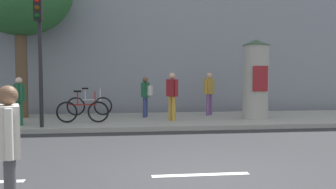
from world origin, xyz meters
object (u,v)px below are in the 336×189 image
(traffic_light, at_px, (39,39))
(bicycle_upright, at_px, (83,111))
(pedestrian_in_light_jacket, at_px, (9,144))
(pedestrian_with_bag, at_px, (146,93))
(pedestrian_near_pole, at_px, (19,97))
(pedestrian_with_backpack, at_px, (209,90))
(bicycle_leaning, at_px, (89,105))
(poster_column, at_px, (256,79))
(pedestrian_in_red_top, at_px, (172,93))

(traffic_light, bearing_deg, bicycle_upright, 40.55)
(pedestrian_in_light_jacket, relative_size, pedestrian_with_bag, 1.14)
(pedestrian_near_pole, bearing_deg, pedestrian_with_backpack, 16.05)
(pedestrian_with_bag, relative_size, bicycle_leaning, 0.86)
(poster_column, height_order, pedestrian_near_pole, poster_column)
(pedestrian_with_backpack, relative_size, bicycle_upright, 0.94)
(pedestrian_with_bag, height_order, bicycle_upright, pedestrian_with_bag)
(pedestrian_in_red_top, bearing_deg, pedestrian_in_light_jacket, -110.29)
(traffic_light, distance_m, pedestrian_with_backpack, 6.65)
(poster_column, relative_size, bicycle_leaning, 1.62)
(pedestrian_near_pole, distance_m, bicycle_leaning, 3.20)
(pedestrian_near_pole, height_order, bicycle_leaning, pedestrian_near_pole)
(pedestrian_near_pole, distance_m, bicycle_upright, 2.04)
(pedestrian_near_pole, bearing_deg, pedestrian_in_red_top, 5.97)
(pedestrian_near_pole, height_order, bicycle_upright, pedestrian_near_pole)
(pedestrian_in_light_jacket, xyz_separation_m, bicycle_leaning, (0.08, 10.29, -0.48))
(traffic_light, relative_size, pedestrian_in_light_jacket, 2.32)
(poster_column, bearing_deg, pedestrian_in_red_top, -177.44)
(pedestrian_with_backpack, height_order, bicycle_upright, pedestrian_with_backpack)
(pedestrian_near_pole, xyz_separation_m, bicycle_leaning, (2.00, 2.44, -0.51))
(traffic_light, height_order, pedestrian_with_bag, traffic_light)
(poster_column, bearing_deg, pedestrian_near_pole, -175.33)
(pedestrian_in_red_top, bearing_deg, traffic_light, -164.73)
(pedestrian_in_light_jacket, distance_m, pedestrian_near_pole, 8.08)
(traffic_light, distance_m, bicycle_upright, 2.77)
(pedestrian_in_red_top, height_order, bicycle_leaning, pedestrian_in_red_top)
(poster_column, bearing_deg, traffic_light, -169.98)
(poster_column, height_order, pedestrian_with_backpack, poster_column)
(traffic_light, height_order, pedestrian_in_red_top, traffic_light)
(pedestrian_in_light_jacket, height_order, pedestrian_with_bag, pedestrian_in_light_jacket)
(pedestrian_with_bag, distance_m, bicycle_leaning, 2.37)
(traffic_light, bearing_deg, pedestrian_in_red_top, 15.27)
(traffic_light, distance_m, pedestrian_in_red_top, 4.71)
(pedestrian_in_red_top, height_order, pedestrian_with_bag, pedestrian_in_red_top)
(poster_column, bearing_deg, pedestrian_with_bag, 166.33)
(traffic_light, relative_size, poster_column, 1.39)
(pedestrian_with_backpack, relative_size, pedestrian_in_red_top, 0.99)
(pedestrian_in_red_top, bearing_deg, poster_column, 2.56)
(pedestrian_near_pole, relative_size, bicycle_leaning, 0.87)
(pedestrian_with_backpack, bearing_deg, pedestrian_in_red_top, -139.93)
(poster_column, distance_m, bicycle_leaning, 6.45)
(pedestrian_with_backpack, bearing_deg, bicycle_leaning, 173.60)
(pedestrian_near_pole, bearing_deg, traffic_light, -38.71)
(pedestrian_with_backpack, distance_m, pedestrian_near_pole, 6.95)
(traffic_light, distance_m, pedestrian_near_pole, 2.07)
(bicycle_leaning, bearing_deg, traffic_light, -111.54)
(poster_column, bearing_deg, bicycle_leaning, 163.71)
(traffic_light, xyz_separation_m, pedestrian_with_backpack, (5.89, 2.55, -1.72))
(bicycle_upright, bearing_deg, pedestrian_in_red_top, 3.04)
(bicycle_upright, bearing_deg, pedestrian_near_pole, -169.49)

